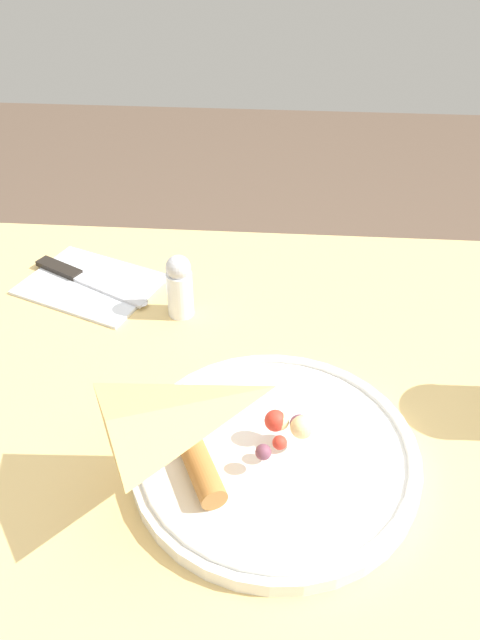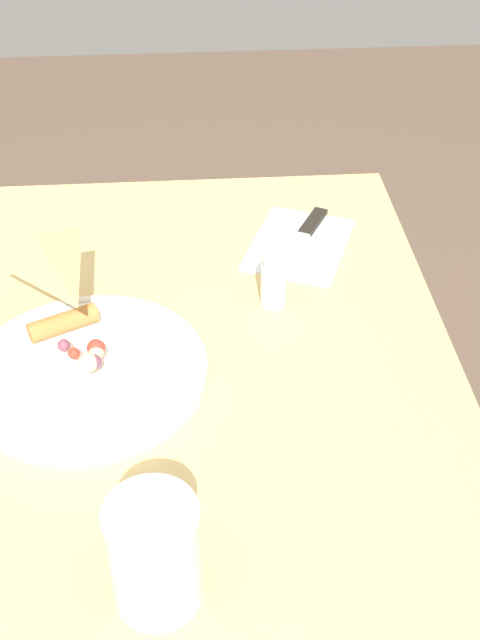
{
  "view_description": "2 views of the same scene",
  "coord_description": "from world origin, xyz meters",
  "px_view_note": "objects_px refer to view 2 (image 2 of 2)",
  "views": [
    {
      "loc": [
        -0.02,
        -0.46,
        1.21
      ],
      "look_at": [
        -0.06,
        0.07,
        0.79
      ],
      "focal_mm": 35.0,
      "sensor_mm": 36.0,
      "label": 1
    },
    {
      "loc": [
        0.66,
        0.05,
        1.36
      ],
      "look_at": [
        -0.02,
        0.1,
        0.8
      ],
      "focal_mm": 45.0,
      "sensor_mm": 36.0,
      "label": 2
    }
  ],
  "objects_px": {
    "plate_pizza": "(87,368)",
    "napkin_folded": "(299,244)",
    "salt_shaker": "(274,277)",
    "dining_table": "(162,460)",
    "butter_knife": "(302,238)",
    "milk_glass": "(155,558)"
  },
  "relations": [
    {
      "from": "plate_pizza",
      "to": "napkin_folded",
      "type": "bearing_deg",
      "value": 132.26
    },
    {
      "from": "dining_table",
      "to": "butter_knife",
      "type": "bearing_deg",
      "value": 143.3
    },
    {
      "from": "dining_table",
      "to": "napkin_folded",
      "type": "height_order",
      "value": "napkin_folded"
    },
    {
      "from": "plate_pizza",
      "to": "salt_shaker",
      "type": "relative_size",
      "value": 3.27
    },
    {
      "from": "plate_pizza",
      "to": "salt_shaker",
      "type": "distance_m",
      "value": 0.26
    },
    {
      "from": "napkin_folded",
      "to": "plate_pizza",
      "type": "bearing_deg",
      "value": -47.74
    },
    {
      "from": "napkin_folded",
      "to": "salt_shaker",
      "type": "distance_m",
      "value": 0.14
    },
    {
      "from": "butter_knife",
      "to": "milk_glass",
      "type": "bearing_deg",
      "value": 8.41
    },
    {
      "from": "dining_table",
      "to": "salt_shaker",
      "type": "distance_m",
      "value": 0.26
    },
    {
      "from": "plate_pizza",
      "to": "milk_glass",
      "type": "xyz_separation_m",
      "value": [
        0.28,
        0.08,
        0.04
      ]
    },
    {
      "from": "butter_knife",
      "to": "salt_shaker",
      "type": "height_order",
      "value": "salt_shaker"
    },
    {
      "from": "butter_knife",
      "to": "salt_shaker",
      "type": "bearing_deg",
      "value": 6.49
    },
    {
      "from": "dining_table",
      "to": "plate_pizza",
      "type": "height_order",
      "value": "plate_pizza"
    },
    {
      "from": "plate_pizza",
      "to": "milk_glass",
      "type": "distance_m",
      "value": 0.3
    },
    {
      "from": "milk_glass",
      "to": "napkin_folded",
      "type": "height_order",
      "value": "milk_glass"
    },
    {
      "from": "butter_knife",
      "to": "salt_shaker",
      "type": "xyz_separation_m",
      "value": [
        0.14,
        -0.05,
        0.03
      ]
    },
    {
      "from": "napkin_folded",
      "to": "salt_shaker",
      "type": "bearing_deg",
      "value": -21.53
    },
    {
      "from": "butter_knife",
      "to": "dining_table",
      "type": "bearing_deg",
      "value": -8.26
    },
    {
      "from": "dining_table",
      "to": "salt_shaker",
      "type": "relative_size",
      "value": 11.23
    },
    {
      "from": "dining_table",
      "to": "butter_knife",
      "type": "xyz_separation_m",
      "value": [
        -0.27,
        0.2,
        0.14
      ]
    },
    {
      "from": "salt_shaker",
      "to": "dining_table",
      "type": "bearing_deg",
      "value": -47.35
    },
    {
      "from": "napkin_folded",
      "to": "dining_table",
      "type": "bearing_deg",
      "value": -36.92
    }
  ]
}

